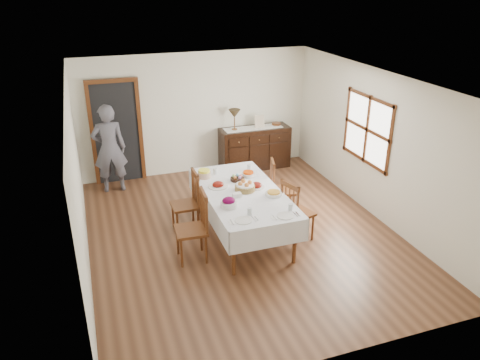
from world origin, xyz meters
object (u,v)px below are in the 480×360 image
object	(u,v)px
dining_table	(242,197)
table_lamp	(234,114)
chair_left_far	(188,201)
chair_right_far	(280,187)
sideboard	(255,148)
chair_left_near	(195,226)
chair_right_near	(296,211)
person	(109,146)

from	to	relation	value
dining_table	table_lamp	bearing A→B (deg)	74.27
table_lamp	chair_left_far	bearing A→B (deg)	-124.77
chair_right_far	sideboard	world-z (taller)	chair_right_far
chair_right_far	chair_left_near	bearing A→B (deg)	133.62
chair_left_near	chair_right_near	world-z (taller)	chair_left_near
sideboard	person	distance (m)	3.19
chair_left_near	chair_right_far	bearing A→B (deg)	120.65
chair_left_far	person	size ratio (longest dim) A/B	0.55
dining_table	chair_right_far	bearing A→B (deg)	30.70
person	table_lamp	xyz separation A→B (m)	(2.67, 0.22, 0.34)
dining_table	chair_right_near	world-z (taller)	chair_right_near
chair_right_near	sideboard	xyz separation A→B (m)	(0.49, 3.19, -0.07)
chair_left_near	dining_table	bearing A→B (deg)	117.50
chair_left_far	chair_right_far	distance (m)	1.71
chair_right_far	sideboard	distance (m)	2.28
chair_left_far	person	xyz separation A→B (m)	(-1.08, 2.08, 0.42)
chair_left_far	sideboard	size ratio (longest dim) A/B	0.68
chair_left_near	chair_right_far	xyz separation A→B (m)	(1.81, 0.94, -0.04)
dining_table	chair_right_near	distance (m)	0.89
sideboard	dining_table	bearing A→B (deg)	-114.44
dining_table	chair_left_near	world-z (taller)	chair_left_near
chair_right_near	chair_right_far	bearing A→B (deg)	-24.56
sideboard	chair_right_far	bearing A→B (deg)	-99.11
sideboard	chair_right_near	bearing A→B (deg)	-98.78
person	table_lamp	distance (m)	2.70
dining_table	person	size ratio (longest dim) A/B	1.26
dining_table	sideboard	distance (m)	3.07
chair_right_near	table_lamp	bearing A→B (deg)	-16.94
dining_table	chair_right_far	distance (m)	1.07
chair_left_near	chair_left_far	distance (m)	0.91
chair_left_near	chair_left_far	world-z (taller)	chair_left_near
chair_right_far	table_lamp	xyz separation A→B (m)	(-0.11, 2.25, 0.76)
chair_right_far	dining_table	bearing A→B (deg)	136.59
chair_right_near	chair_right_far	size ratio (longest dim) A/B	1.02
chair_left_near	table_lamp	distance (m)	3.69
sideboard	table_lamp	bearing A→B (deg)	179.99
chair_left_far	chair_right_near	size ratio (longest dim) A/B	0.99
chair_left_near	person	distance (m)	3.16
sideboard	table_lamp	xyz separation A→B (m)	(-0.47, 0.00, 0.82)
dining_table	person	distance (m)	3.19
chair_left_near	sideboard	xyz separation A→B (m)	(2.17, 3.20, -0.10)
chair_left_far	table_lamp	size ratio (longest dim) A/B	2.30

